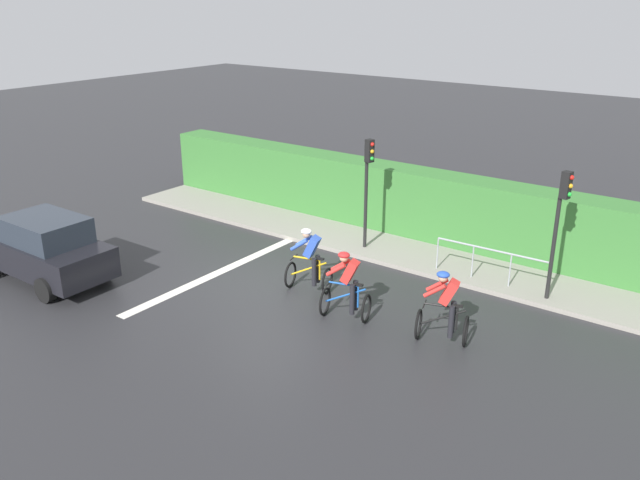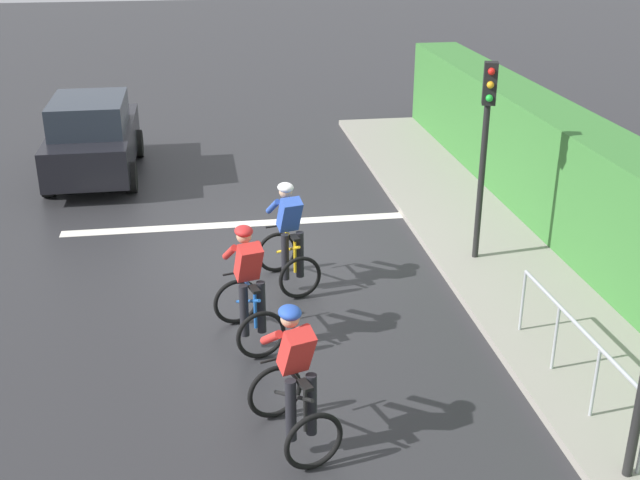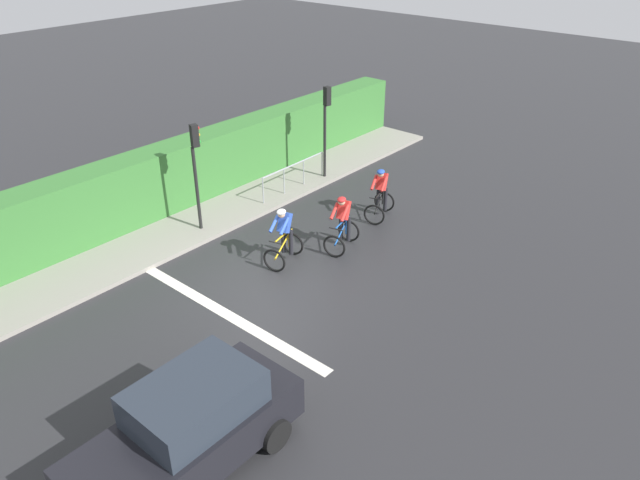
% 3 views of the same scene
% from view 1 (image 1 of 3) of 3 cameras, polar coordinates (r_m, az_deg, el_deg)
% --- Properties ---
extents(ground_plane, '(80.00, 80.00, 0.00)m').
position_cam_1_polar(ground_plane, '(17.32, -4.95, -3.71)').
color(ground_plane, '#28282B').
extents(sidewalk_kerb, '(2.80, 20.66, 0.12)m').
position_cam_1_polar(sidewalk_kerb, '(19.46, 7.76, -0.80)').
color(sidewalk_kerb, gray).
rests_on(sidewalk_kerb, ground).
extents(stone_wall_low, '(0.44, 20.66, 0.44)m').
position_cam_1_polar(stone_wall_low, '(20.15, 9.03, 0.39)').
color(stone_wall_low, tan).
rests_on(stone_wall_low, ground).
extents(hedge_wall, '(1.10, 20.66, 2.13)m').
position_cam_1_polar(hedge_wall, '(20.13, 9.56, 2.88)').
color(hedge_wall, '#387533').
rests_on(hedge_wall, ground).
extents(road_marking_stop_line, '(7.00, 0.30, 0.01)m').
position_cam_1_polar(road_marking_stop_line, '(18.22, -8.32, -2.58)').
color(road_marking_stop_line, silver).
rests_on(road_marking_stop_line, ground).
extents(cyclist_lead, '(0.97, 1.24, 1.66)m').
position_cam_1_polar(cyclist_lead, '(14.37, 10.82, -5.92)').
color(cyclist_lead, black).
rests_on(cyclist_lead, ground).
extents(cyclist_second, '(0.93, 1.22, 1.66)m').
position_cam_1_polar(cyclist_second, '(15.11, 2.38, -4.15)').
color(cyclist_second, black).
rests_on(cyclist_second, ground).
extents(cyclist_mid, '(0.92, 1.21, 1.66)m').
position_cam_1_polar(cyclist_mid, '(16.52, -0.88, -1.87)').
color(cyclist_mid, black).
rests_on(cyclist_mid, ground).
extents(car_black, '(1.90, 4.11, 1.76)m').
position_cam_1_polar(car_black, '(18.62, -22.85, -0.66)').
color(car_black, black).
rests_on(car_black, ground).
extents(traffic_light_near_crossing, '(0.25, 0.31, 3.34)m').
position_cam_1_polar(traffic_light_near_crossing, '(18.66, 4.18, 5.39)').
color(traffic_light_near_crossing, black).
rests_on(traffic_light_near_crossing, ground).
extents(traffic_light_far_junction, '(0.23, 0.31, 3.34)m').
position_cam_1_polar(traffic_light_far_junction, '(16.31, 20.15, 1.85)').
color(traffic_light_far_junction, black).
rests_on(traffic_light_far_junction, ground).
extents(pedestrian_railing_kerbside, '(0.11, 3.06, 1.03)m').
position_cam_1_polar(pedestrian_railing_kerbside, '(17.34, 14.72, -1.56)').
color(pedestrian_railing_kerbside, '#999EA3').
rests_on(pedestrian_railing_kerbside, ground).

